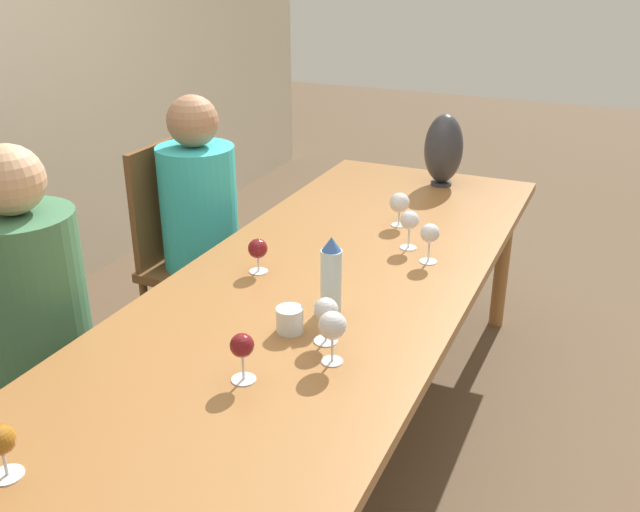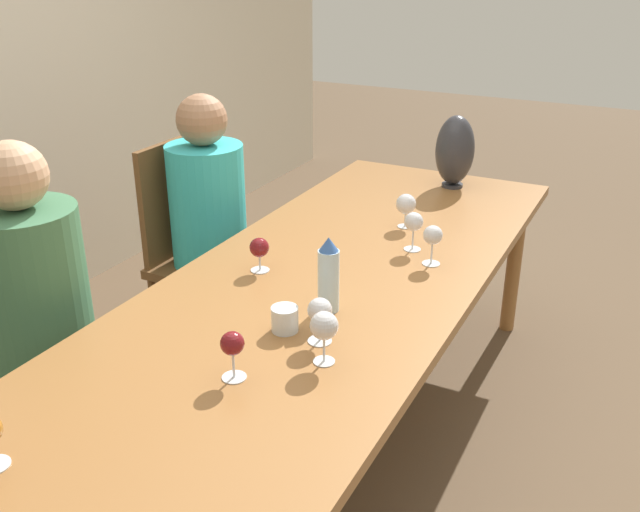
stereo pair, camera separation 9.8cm
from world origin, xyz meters
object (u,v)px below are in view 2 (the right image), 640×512
object	(u,v)px
chair_near	(28,347)
vase	(455,151)
wine_glass_7	(433,236)
person_near	(41,315)
water_bottle	(329,275)
wine_glass_3	(406,204)
wine_glass_5	(232,345)
chair_far	(196,247)
wine_glass_2	(414,223)
wine_glass_0	(324,327)
wine_glass_6	(259,248)
person_far	(211,223)
wine_glass_1	(320,311)
water_tumbler	(285,319)

from	to	relation	value
chair_near	vase	bearing A→B (deg)	-28.73
wine_glass_7	person_near	world-z (taller)	person_near
water_bottle	vase	size ratio (longest dim) A/B	0.73
wine_glass_7	wine_glass_3	bearing A→B (deg)	35.23
wine_glass_3	person_near	distance (m)	1.41
wine_glass_3	wine_glass_5	world-z (taller)	wine_glass_3
chair_far	wine_glass_3	bearing A→B (deg)	-79.89
vase	wine_glass_2	bearing A→B (deg)	-173.40
vase	wine_glass_0	world-z (taller)	vase
wine_glass_0	chair_far	size ratio (longest dim) A/B	0.15
wine_glass_7	wine_glass_6	bearing A→B (deg)	122.11
wine_glass_7	chair_near	size ratio (longest dim) A/B	0.15
vase	wine_glass_0	bearing A→B (deg)	-174.94
wine_glass_3	chair_far	size ratio (longest dim) A/B	0.14
wine_glass_3	wine_glass_6	bearing A→B (deg)	154.01
vase	person_far	world-z (taller)	person_far
wine_glass_3	person_far	distance (m)	0.86
wine_glass_1	chair_far	world-z (taller)	chair_far
water_bottle	vase	bearing A→B (deg)	0.94
wine_glass_1	vase	bearing A→B (deg)	3.16
vase	wine_glass_7	distance (m)	0.91
wine_glass_1	wine_glass_3	world-z (taller)	same
wine_glass_5	wine_glass_7	world-z (taller)	wine_glass_7
water_tumbler	vase	world-z (taller)	vase
water_tumbler	wine_glass_7	world-z (taller)	wine_glass_7
wine_glass_1	person_far	size ratio (longest dim) A/B	0.11
wine_glass_7	person_far	bearing A→B (deg)	82.66
water_tumbler	wine_glass_6	distance (m)	0.43
water_bottle	wine_glass_2	size ratio (longest dim) A/B	1.66
wine_glass_1	wine_glass_2	bearing A→B (deg)	-0.49
chair_near	water_tumbler	bearing A→B (deg)	-78.78
water_bottle	water_tumbler	bearing A→B (deg)	161.79
wine_glass_1	person_near	world-z (taller)	person_near
wine_glass_0	wine_glass_2	bearing A→B (deg)	3.61
wine_glass_6	chair_far	xyz separation A→B (m)	(0.46, 0.62, -0.29)
water_tumbler	wine_glass_1	distance (m)	0.13
water_bottle	wine_glass_1	world-z (taller)	water_bottle
water_tumbler	wine_glass_0	world-z (taller)	wine_glass_0
water_tumbler	person_near	xyz separation A→B (m)	(-0.18, 0.81, -0.10)
wine_glass_0	wine_glass_6	xyz separation A→B (m)	(0.43, 0.46, -0.03)
water_tumbler	chair_near	distance (m)	0.95
water_bottle	wine_glass_3	xyz separation A→B (m)	(0.77, 0.04, -0.02)
vase	person_near	distance (m)	1.92
wine_glass_0	wine_glass_7	world-z (taller)	wine_glass_0
chair_near	person_near	distance (m)	0.17
wine_glass_2	chair_far	size ratio (longest dim) A/B	0.15
chair_near	chair_far	distance (m)	0.96
wine_glass_7	person_near	size ratio (longest dim) A/B	0.12
wine_glass_3	wine_glass_7	distance (m)	0.37
wine_glass_0	wine_glass_2	world-z (taller)	wine_glass_0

